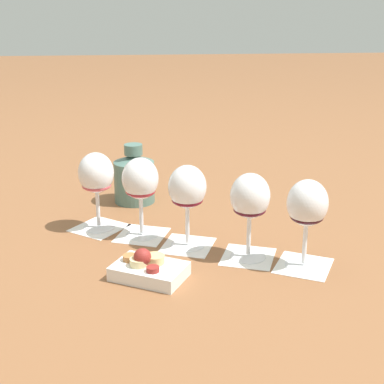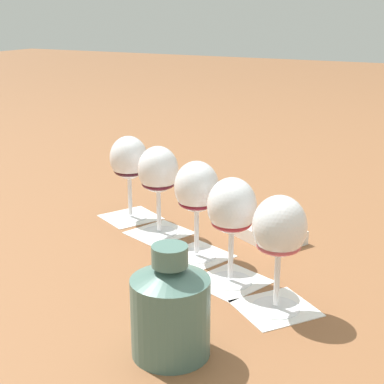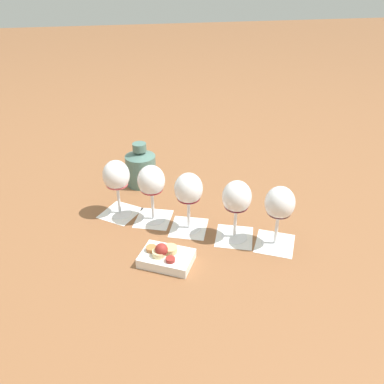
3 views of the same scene
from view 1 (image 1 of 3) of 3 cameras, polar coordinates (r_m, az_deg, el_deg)
name	(u,v)px [view 1 (image 1 of 3)]	position (r m, az deg, el deg)	size (l,w,h in m)	color
ground_plane	(191,246)	(1.24, -0.11, -5.23)	(8.00, 8.00, 0.00)	brown
tasting_card_0	(99,228)	(1.34, -9.01, -3.43)	(0.15, 0.15, 0.00)	white
tasting_card_1	(142,235)	(1.29, -4.88, -4.17)	(0.13, 0.14, 0.00)	white
tasting_card_2	(188,246)	(1.24, -0.44, -5.21)	(0.13, 0.14, 0.00)	white
tasting_card_3	(248,257)	(1.19, 5.46, -6.26)	(0.13, 0.14, 0.00)	white
tasting_card_4	(303,266)	(1.17, 10.74, -7.02)	(0.14, 0.14, 0.00)	white
wine_glass_0	(96,177)	(1.30, -9.27, 1.47)	(0.08, 0.08, 0.17)	white
wine_glass_1	(140,183)	(1.25, -5.03, 0.91)	(0.08, 0.08, 0.17)	white
wine_glass_2	(187,191)	(1.19, -0.45, 0.07)	(0.08, 0.08, 0.17)	white
wine_glass_3	(250,200)	(1.15, 5.64, -0.81)	(0.08, 0.08, 0.17)	white
wine_glass_4	(307,208)	(1.12, 11.11, -1.50)	(0.08, 0.08, 0.17)	white
ceramic_vase	(134,177)	(1.48, -5.63, 1.44)	(0.10, 0.10, 0.15)	#4C7066
snack_dish	(148,269)	(1.10, -4.27, -7.43)	(0.16, 0.14, 0.06)	white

